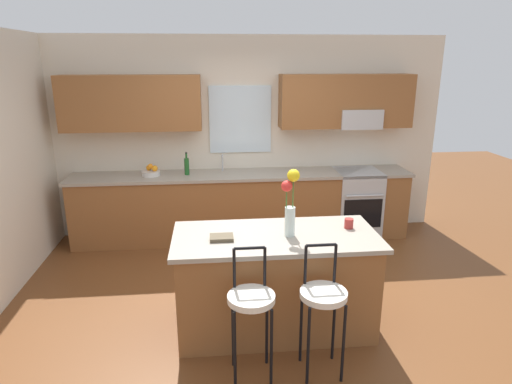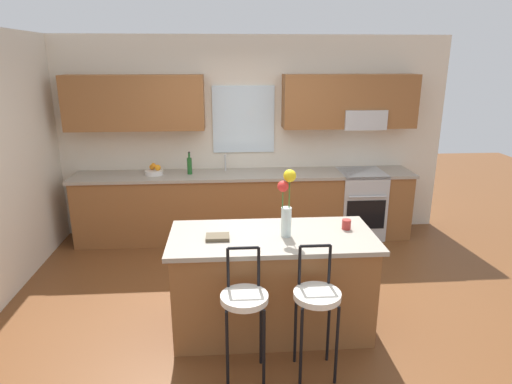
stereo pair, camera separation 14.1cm
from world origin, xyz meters
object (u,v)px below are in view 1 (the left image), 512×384
object	(u,v)px
fruit_bowl_oranges	(151,172)
bottle_olive_oil	(187,166)
kitchen_island	(275,282)
cookbook	(222,238)
flower_vase	(290,201)
oven_range	(356,203)
mug_ceramic	(349,223)
bar_stool_near	(251,303)
bar_stool_middle	(323,300)

from	to	relation	value
fruit_bowl_oranges	bottle_olive_oil	distance (m)	0.47
kitchen_island	cookbook	distance (m)	0.67
flower_vase	cookbook	bearing A→B (deg)	-177.57
oven_range	fruit_bowl_oranges	size ratio (longest dim) A/B	3.83
oven_range	mug_ceramic	xyz separation A→B (m)	(-0.78, -2.07, 0.51)
kitchen_island	mug_ceramic	size ratio (longest dim) A/B	19.97
bar_stool_near	bar_stool_middle	bearing A→B (deg)	0.00
bar_stool_middle	fruit_bowl_oranges	bearing A→B (deg)	119.77
cookbook	fruit_bowl_oranges	bearing A→B (deg)	111.05
oven_range	cookbook	xyz separation A→B (m)	(-1.93, -2.22, 0.48)
bar_stool_middle	mug_ceramic	distance (m)	0.89
bar_stool_middle	fruit_bowl_oranges	world-z (taller)	fruit_bowl_oranges
bar_stool_middle	cookbook	distance (m)	0.99
bar_stool_near	cookbook	xyz separation A→B (m)	(-0.20, 0.58, 0.30)
oven_range	bar_stool_middle	size ratio (longest dim) A/B	0.88
bar_stool_middle	bottle_olive_oil	bearing A→B (deg)	112.14
bar_stool_near	fruit_bowl_oranges	world-z (taller)	fruit_bowl_oranges
oven_range	bar_stool_near	xyz separation A→B (m)	(-1.73, -2.80, 0.18)
bar_stool_middle	cookbook	size ratio (longest dim) A/B	5.21
fruit_bowl_oranges	flower_vase	bearing A→B (deg)	-56.80
cookbook	mug_ceramic	bearing A→B (deg)	7.25
mug_ceramic	bottle_olive_oil	bearing A→B (deg)	126.50
flower_vase	mug_ceramic	size ratio (longest dim) A/B	6.59
flower_vase	mug_ceramic	xyz separation A→B (m)	(0.57, 0.12, -0.27)
flower_vase	mug_ceramic	bearing A→B (deg)	12.18
flower_vase	fruit_bowl_oranges	size ratio (longest dim) A/B	2.47
kitchen_island	cookbook	xyz separation A→B (m)	(-0.47, -0.06, 0.47)
kitchen_island	bar_stool_middle	world-z (taller)	bar_stool_middle
oven_range	flower_vase	distance (m)	2.69
mug_ceramic	fruit_bowl_oranges	size ratio (longest dim) A/B	0.37
bar_stool_near	bar_stool_middle	distance (m)	0.55
kitchen_island	flower_vase	world-z (taller)	flower_vase
kitchen_island	flower_vase	bearing A→B (deg)	-14.77
kitchen_island	bottle_olive_oil	world-z (taller)	bottle_olive_oil
bar_stool_near	fruit_bowl_oranges	bearing A→B (deg)	110.67
fruit_bowl_oranges	bottle_olive_oil	xyz separation A→B (m)	(0.47, -0.00, 0.07)
cookbook	bottle_olive_oil	world-z (taller)	bottle_olive_oil
oven_range	cookbook	distance (m)	2.98
cookbook	bottle_olive_oil	bearing A→B (deg)	100.03
oven_range	bar_stool_middle	xyz separation A→B (m)	(-1.18, -2.80, 0.18)
kitchen_island	cookbook	size ratio (longest dim) A/B	8.99
kitchen_island	mug_ceramic	distance (m)	0.85
bar_stool_middle	cookbook	bearing A→B (deg)	142.49
mug_ceramic	fruit_bowl_oranges	xyz separation A→B (m)	(-2.02, 2.10, 0.00)
bar_stool_near	bottle_olive_oil	bearing A→B (deg)	101.96
oven_range	bar_stool_near	distance (m)	3.29
kitchen_island	bottle_olive_oil	size ratio (longest dim) A/B	5.97
bar_stool_near	bottle_olive_oil	world-z (taller)	bottle_olive_oil
fruit_bowl_oranges	kitchen_island	bearing A→B (deg)	-58.57
bar_stool_middle	mug_ceramic	xyz separation A→B (m)	(0.41, 0.72, 0.33)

